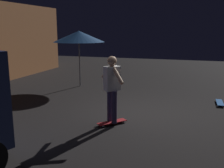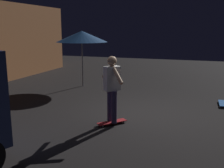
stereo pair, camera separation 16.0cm
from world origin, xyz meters
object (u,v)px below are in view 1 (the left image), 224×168
patio_umbrella (79,37)px  skateboard_ridden (112,122)px  skateboard_spare (220,103)px  skater (112,85)px

patio_umbrella → skateboard_ridden: size_ratio=3.23×
patio_umbrella → skateboard_spare: size_ratio=2.93×
patio_umbrella → skater: size_ratio=1.38×
skater → patio_umbrella: bearing=34.2°
skateboard_ridden → skater: bearing=90.0°
skateboard_spare → skater: skater is taller
patio_umbrella → skater: 4.88m
skateboard_ridden → skater: 0.98m
skateboard_ridden → patio_umbrella: bearing=34.2°
skateboard_ridden → skater: (0.00, 0.00, 0.98)m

